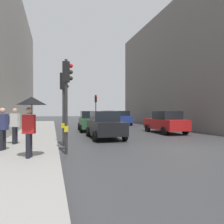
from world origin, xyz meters
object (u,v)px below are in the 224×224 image
object	(u,v)px
traffic_light_near_right	(64,94)
pedestrian_with_umbrella	(31,110)
traffic_light_far_median	(96,104)
car_dark_suv	(105,125)
car_red_sedan	(166,122)
pedestrian_with_grey_backpack	(2,126)
car_blue_van	(121,118)
car_green_estate	(90,121)
traffic_light_near_left	(67,89)
car_silver_hatchback	(107,116)
pedestrian_with_black_backpack	(14,124)

from	to	relation	value
traffic_light_near_right	pedestrian_with_umbrella	size ratio (longest dim) A/B	1.79
traffic_light_far_median	car_dark_suv	bearing A→B (deg)	-98.75
car_red_sedan	traffic_light_near_right	bearing A→B (deg)	-152.85
traffic_light_far_median	pedestrian_with_grey_backpack	bearing A→B (deg)	-113.11
car_blue_van	car_green_estate	distance (m)	8.53
traffic_light_near_left	pedestrian_with_grey_backpack	bearing A→B (deg)	163.74
traffic_light_near_right	car_dark_suv	bearing A→B (deg)	41.65
car_green_estate	pedestrian_with_grey_backpack	world-z (taller)	pedestrian_with_grey_backpack
car_silver_hatchback	pedestrian_with_black_backpack	size ratio (longest dim) A/B	2.42
pedestrian_with_black_backpack	pedestrian_with_grey_backpack	distance (m)	1.69
pedestrian_with_black_backpack	car_green_estate	bearing A→B (deg)	55.74
car_red_sedan	pedestrian_with_grey_backpack	bearing A→B (deg)	-152.84
car_blue_van	pedestrian_with_umbrella	distance (m)	20.06
car_silver_hatchback	car_blue_van	distance (m)	8.57
pedestrian_with_black_backpack	car_blue_van	bearing A→B (deg)	54.55
car_silver_hatchback	pedestrian_with_grey_backpack	xyz separation A→B (m)	(-10.79, -24.55, 0.29)
car_red_sedan	pedestrian_with_grey_backpack	distance (m)	12.10
car_blue_van	car_green_estate	bearing A→B (deg)	-126.71
car_green_estate	pedestrian_with_umbrella	xyz separation A→B (m)	(-3.99, -11.02, 0.96)
traffic_light_far_median	car_dark_suv	distance (m)	14.00
pedestrian_with_umbrella	pedestrian_with_grey_backpack	bearing A→B (deg)	125.22
traffic_light_far_median	car_green_estate	world-z (taller)	traffic_light_far_median
traffic_light_near_left	car_red_sedan	distance (m)	10.44
car_dark_suv	car_red_sedan	xyz separation A→B (m)	(5.40, 1.74, 0.00)
car_red_sedan	car_green_estate	distance (m)	6.55
traffic_light_far_median	pedestrian_with_umbrella	bearing A→B (deg)	-107.60
car_blue_van	pedestrian_with_grey_backpack	xyz separation A→B (m)	(-10.41, -15.99, 0.29)
car_green_estate	car_blue_van	bearing A→B (deg)	53.29
traffic_light_near_left	car_silver_hatchback	distance (m)	26.67
car_dark_suv	car_silver_hatchback	size ratio (longest dim) A/B	0.98
traffic_light_far_median	pedestrian_with_grey_backpack	xyz separation A→B (m)	(-7.47, -17.51, -1.48)
traffic_light_near_left	car_silver_hatchback	world-z (taller)	traffic_light_near_left
car_green_estate	pedestrian_with_umbrella	size ratio (longest dim) A/B	2.01
car_green_estate	pedestrian_with_black_backpack	world-z (taller)	pedestrian_with_black_backpack
traffic_light_near_left	pedestrian_with_grey_backpack	distance (m)	3.14
traffic_light_far_median	traffic_light_near_left	world-z (taller)	traffic_light_near_left
car_green_estate	pedestrian_with_umbrella	world-z (taller)	pedestrian_with_umbrella
car_blue_van	traffic_light_near_left	bearing A→B (deg)	-114.93
traffic_light_far_median	pedestrian_with_grey_backpack	distance (m)	19.09
traffic_light_near_right	pedestrian_with_black_backpack	world-z (taller)	traffic_light_near_right
traffic_light_far_median	pedestrian_with_umbrella	xyz separation A→B (m)	(-6.15, -19.38, -0.80)
traffic_light_far_median	car_green_estate	bearing A→B (deg)	-104.49
car_blue_van	pedestrian_with_grey_backpack	bearing A→B (deg)	-123.07
traffic_light_near_left	car_green_estate	distance (m)	10.44
car_red_sedan	car_green_estate	xyz separation A→B (m)	(-5.45, 3.63, 0.00)
car_silver_hatchback	car_blue_van	size ratio (longest dim) A/B	1.00
traffic_light_far_median	car_silver_hatchback	distance (m)	7.99
car_silver_hatchback	car_green_estate	xyz separation A→B (m)	(-5.48, -15.40, 0.00)
traffic_light_near_right	pedestrian_with_umbrella	world-z (taller)	traffic_light_near_right
car_green_estate	pedestrian_with_umbrella	bearing A→B (deg)	-109.89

